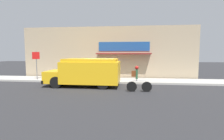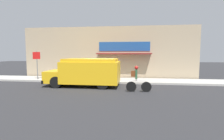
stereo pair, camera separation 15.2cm
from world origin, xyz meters
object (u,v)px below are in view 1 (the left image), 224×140
object	(u,v)px
school_bus	(87,72)
cyclist	(137,79)
trash_bin	(64,73)
stop_sign_post	(36,61)

from	to	relation	value
school_bus	cyclist	xyz separation A→B (m)	(3.61, -1.43, -0.24)
cyclist	trash_bin	bearing A→B (deg)	141.87
cyclist	stop_sign_post	world-z (taller)	stop_sign_post
cyclist	stop_sign_post	size ratio (longest dim) A/B	0.68
school_bus	stop_sign_post	xyz separation A→B (m)	(-4.83, 1.70, 0.70)
trash_bin	cyclist	bearing A→B (deg)	-35.26
school_bus	cyclist	size ratio (longest dim) A/B	3.26
stop_sign_post	trash_bin	bearing A→B (deg)	41.39
school_bus	trash_bin	bearing A→B (deg)	132.98
school_bus	cyclist	world-z (taller)	school_bus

